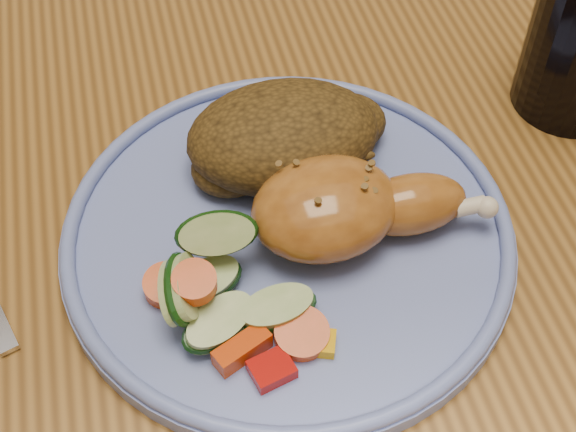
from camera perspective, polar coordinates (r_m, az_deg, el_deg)
The scene contains 6 objects.
dining_table at distance 0.64m, azimuth 4.63°, elevation -0.42°, with size 0.90×1.40×0.75m.
plate at distance 0.52m, azimuth 0.00°, elevation -1.46°, with size 0.29×0.29×0.01m, color #6374BB.
plate_rim at distance 0.51m, azimuth 0.00°, elevation -0.71°, with size 0.29×0.29×0.01m, color #6374BB.
chicken_leg at distance 0.50m, azimuth 4.18°, elevation 0.64°, with size 0.16×0.09×0.05m.
rice_pilaf at distance 0.54m, azimuth -0.08°, elevation 5.66°, with size 0.14×0.10×0.06m.
vegetable_pile at distance 0.47m, azimuth -4.59°, elevation -5.56°, with size 0.11×0.12×0.06m.
Camera 1 is at (-0.14, -0.38, 1.17)m, focal length 50.00 mm.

